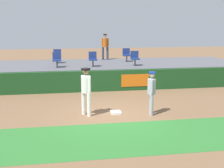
# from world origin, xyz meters

# --- Properties ---
(ground_plane) EXTENTS (60.00, 60.00, 0.00)m
(ground_plane) POSITION_xyz_m (0.00, 0.00, 0.00)
(ground_plane) COLOR brown
(grass_foreground_strip) EXTENTS (18.00, 2.80, 0.01)m
(grass_foreground_strip) POSITION_xyz_m (0.00, -2.44, 0.00)
(grass_foreground_strip) COLOR #2D722D
(grass_foreground_strip) RESTS_ON ground_plane
(first_base) EXTENTS (0.40, 0.40, 0.08)m
(first_base) POSITION_xyz_m (0.30, 0.09, 0.04)
(first_base) COLOR white
(first_base) RESTS_ON ground_plane
(player_fielder_home) EXTENTS (0.50, 0.60, 1.88)m
(player_fielder_home) POSITION_xyz_m (-0.89, 0.05, 1.09)
(player_fielder_home) COLOR white
(player_fielder_home) RESTS_ON ground_plane
(player_runner_visitor) EXTENTS (0.39, 0.47, 1.71)m
(player_runner_visitor) POSITION_xyz_m (1.65, -0.25, 0.99)
(player_runner_visitor) COLOR #9EA3AD
(player_runner_visitor) RESTS_ON ground_plane
(field_wall) EXTENTS (18.00, 0.26, 1.11)m
(field_wall) POSITION_xyz_m (0.01, 4.03, 0.55)
(field_wall) COLOR #19471E
(field_wall) RESTS_ON ground_plane
(bleacher_platform) EXTENTS (18.00, 4.80, 1.12)m
(bleacher_platform) POSITION_xyz_m (0.00, 6.60, 0.56)
(bleacher_platform) COLOR #59595E
(bleacher_platform) RESTS_ON ground_plane
(seat_front_right) EXTENTS (0.48, 0.44, 0.84)m
(seat_front_right) POSITION_xyz_m (2.34, 5.48, 1.59)
(seat_front_right) COLOR #4C4C51
(seat_front_right) RESTS_ON bleacher_platform
(seat_front_center) EXTENTS (0.45, 0.44, 0.84)m
(seat_front_center) POSITION_xyz_m (-0.11, 5.48, 1.59)
(seat_front_center) COLOR #4C4C51
(seat_front_center) RESTS_ON bleacher_platform
(seat_front_left) EXTENTS (0.48, 0.44, 0.84)m
(seat_front_left) POSITION_xyz_m (-2.11, 5.48, 1.59)
(seat_front_left) COLOR #4C4C51
(seat_front_left) RESTS_ON bleacher_platform
(seat_back_right) EXTENTS (0.47, 0.44, 0.84)m
(seat_back_right) POSITION_xyz_m (2.22, 7.28, 1.59)
(seat_back_right) COLOR #4C4C51
(seat_back_right) RESTS_ON bleacher_platform
(seat_back_left) EXTENTS (0.47, 0.44, 0.84)m
(seat_back_left) POSITION_xyz_m (-2.13, 7.28, 1.59)
(seat_back_left) COLOR #4C4C51
(seat_back_left) RESTS_ON bleacher_platform
(spectator_hooded) EXTENTS (0.48, 0.35, 1.71)m
(spectator_hooded) POSITION_xyz_m (1.01, 8.44, 2.11)
(spectator_hooded) COLOR #33384C
(spectator_hooded) RESTS_ON bleacher_platform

